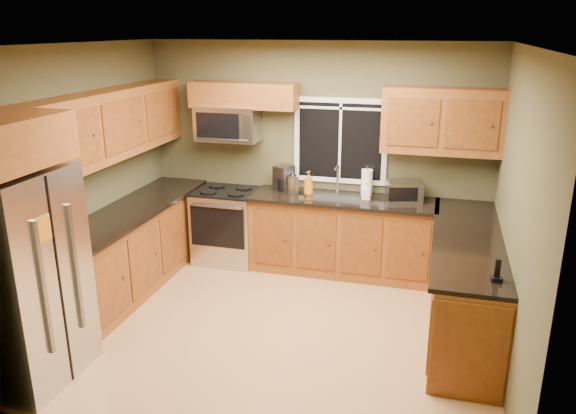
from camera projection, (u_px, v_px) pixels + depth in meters
The scene contains 28 objects.
floor at pixel (274, 327), 5.58m from camera, with size 4.20×4.20×0.00m, color #B4824F.
ceiling at pixel (271, 45), 4.75m from camera, with size 4.20×4.20×0.00m, color white.
back_wall at pixel (316, 156), 6.82m from camera, with size 4.20×4.20×0.00m, color #4B472C.
front_wall at pixel (189, 277), 3.51m from camera, with size 4.20×4.20×0.00m, color #4B472C.
left_wall at pixel (75, 181), 5.70m from camera, with size 3.60×3.60×0.00m, color #4B472C.
right_wall at pixel (516, 217), 4.64m from camera, with size 3.60×3.60×0.00m, color #4B472C.
window at pixel (340, 141), 6.66m from camera, with size 1.12×0.03×1.02m.
base_cabinets_left at pixel (133, 249), 6.33m from camera, with size 0.60×2.65×0.90m, color brown.
countertop_left at pixel (132, 210), 6.18m from camera, with size 0.65×2.65×0.04m, color black.
base_cabinets_back at pixel (343, 237), 6.71m from camera, with size 2.17×0.60×0.90m, color brown.
countertop_back at pixel (344, 200), 6.55m from camera, with size 2.17×0.65×0.04m, color black.
base_cabinets_peninsula at pixel (465, 284), 5.49m from camera, with size 0.60×2.52×0.90m.
countertop_peninsula at pixel (467, 238), 5.35m from camera, with size 0.65×2.50×0.04m, color black.
upper_cabinets_left at pixel (111, 124), 5.93m from camera, with size 0.33×2.65×0.72m, color brown.
upper_cabinets_back_left at pixel (244, 95), 6.66m from camera, with size 1.30×0.33×0.30m, color brown.
upper_cabinets_back_right at pixel (442, 121), 6.14m from camera, with size 1.30×0.33×0.72m, color brown.
upper_cabinet_over_fridge at pixel (0, 141), 4.20m from camera, with size 0.72×0.90×0.38m, color brown.
refrigerator at pixel (22, 278), 4.55m from camera, with size 0.74×0.90×1.80m.
range at pixel (227, 225), 7.05m from camera, with size 0.76×0.69×0.94m.
microwave at pixel (228, 123), 6.79m from camera, with size 0.76×0.41×0.42m.
sink at pixel (334, 196), 6.58m from camera, with size 0.60×0.42×0.36m.
toaster_oven at pixel (404, 191), 6.40m from camera, with size 0.44×0.39×0.24m.
coffee_maker at pixel (284, 179), 6.84m from camera, with size 0.25×0.29×0.30m.
kettle at pixel (293, 184), 6.65m from camera, with size 0.20×0.20×0.28m.
paper_towel_roll at pixel (367, 182), 6.62m from camera, with size 0.15×0.15×0.34m.
soap_bottle_a at pixel (309, 183), 6.63m from camera, with size 0.11×0.11×0.29m, color orange.
soap_bottle_b at pixel (366, 191), 6.47m from camera, with size 0.09×0.09×0.20m, color white.
cordless_phone at pixel (497, 275), 4.40m from camera, with size 0.09×0.09×0.19m.
Camera 1 is at (1.45, -4.73, 2.85)m, focal length 35.00 mm.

